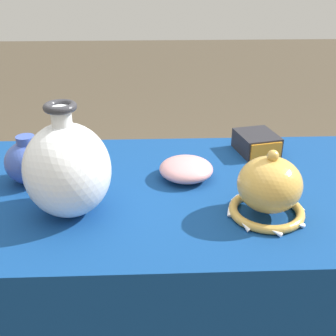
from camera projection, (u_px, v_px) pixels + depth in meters
name	position (u px, v px, depth m)	size (l,w,h in m)	color
display_table	(195.00, 216.00, 1.19)	(1.30, 0.71, 0.78)	brown
vase_tall_bulbous	(67.00, 169.00, 1.00)	(0.21, 0.21, 0.28)	white
vase_dome_bell	(269.00, 190.00, 1.01)	(0.20, 0.20, 0.18)	gold
mosaic_tile_box	(257.00, 143.00, 1.37)	(0.14, 0.16, 0.06)	#232328
jar_round_cobalt	(29.00, 162.00, 1.17)	(0.13, 0.13, 0.14)	#3851A8
bowl_shallow_rose	(186.00, 169.00, 1.21)	(0.15, 0.15, 0.06)	#D19399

